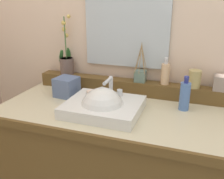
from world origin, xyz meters
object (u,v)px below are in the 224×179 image
lotion_bottle (185,96)px  tissue_box (67,87)px  soap_dispenser (165,73)px  trinket_box (223,83)px  tumbler_cup (195,79)px  reed_diffuser (140,75)px  soap_bar (92,92)px  potted_plant (67,62)px  sink_basin (103,108)px

lotion_bottle → tissue_box: bearing=-177.9°
soap_dispenser → trinket_box: 0.33m
lotion_bottle → tissue_box: (-0.72, -0.03, -0.02)m
tumbler_cup → tissue_box: 0.79m
lotion_bottle → soap_dispenser: bearing=131.3°
soap_dispenser → reed_diffuser: 0.16m
soap_bar → potted_plant: potted_plant is taller
lotion_bottle → tissue_box: 0.72m
sink_basin → soap_dispenser: 0.46m
lotion_bottle → trinket_box: bearing=36.6°
soap_bar → tumbler_cup: tumbler_cup is taller
sink_basin → soap_bar: (-0.11, 0.10, 0.04)m
soap_dispenser → trinket_box: bearing=-1.1°
tissue_box → lotion_bottle: bearing=2.1°
tumbler_cup → sink_basin: bearing=-143.8°
potted_plant → tissue_box: (0.09, -0.19, -0.11)m
tumbler_cup → lotion_bottle: same height
tissue_box → soap_bar: bearing=-16.4°
soap_dispenser → reed_diffuser: reed_diffuser is taller
reed_diffuser → trinket_box: (0.48, -0.00, 0.00)m
tumbler_cup → trinket_box: 0.16m
sink_basin → lotion_bottle: size_ratio=2.06×
trinket_box → tissue_box: (-0.92, -0.17, -0.07)m
potted_plant → tumbler_cup: size_ratio=3.78×
sink_basin → tissue_box: sink_basin is taller
sink_basin → tissue_box: (-0.31, 0.16, 0.03)m
tumbler_cup → trinket_box: size_ratio=1.08×
soap_dispenser → potted_plant: bearing=179.4°
tumbler_cup → trinket_box: (0.16, 0.00, -0.01)m
sink_basin → tumbler_cup: size_ratio=3.80×
soap_bar → trinket_box: 0.76m
soap_dispenser → reed_diffuser: (-0.15, -0.00, -0.03)m
reed_diffuser → soap_dispenser: bearing=0.7°
soap_dispenser → lotion_bottle: soap_dispenser is taller
potted_plant → soap_dispenser: (0.68, -0.01, -0.02)m
sink_basin → lotion_bottle: bearing=24.6°
sink_basin → soap_dispenser: size_ratio=2.43×
sink_basin → reed_diffuser: 0.38m
tumbler_cup → tissue_box: (-0.76, -0.17, -0.08)m
tissue_box → trinket_box: bearing=10.6°
sink_basin → tumbler_cup: tumbler_cup is taller
trinket_box → soap_bar: bearing=-159.5°
potted_plant → tumbler_cup: (0.86, -0.02, -0.03)m
tumbler_cup → reed_diffuser: (-0.33, 0.01, -0.01)m
reed_diffuser → tissue_box: 0.47m
potted_plant → tumbler_cup: 0.86m
tissue_box → tumbler_cup: bearing=12.5°
soap_dispenser → tissue_box: 0.62m
sink_basin → tissue_box: 0.35m
soap_dispenser → tumbler_cup: 0.17m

